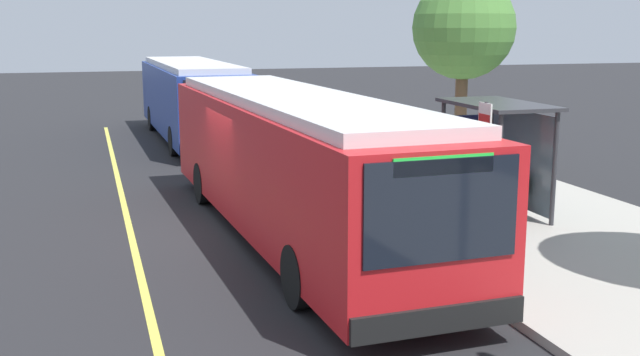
{
  "coord_description": "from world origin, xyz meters",
  "views": [
    {
      "loc": [
        15.82,
        -2.93,
        4.28
      ],
      "look_at": [
        3.52,
        0.81,
        1.72
      ],
      "focal_mm": 43.21,
      "sensor_mm": 36.0,
      "label": 1
    }
  ],
  "objects_px": {
    "waiting_bench": "(501,189)",
    "route_sign_post": "(484,157)",
    "transit_bus_second": "(192,98)",
    "pedestrian_commuter": "(459,191)",
    "transit_bus_main": "(294,160)"
  },
  "relations": [
    {
      "from": "waiting_bench",
      "to": "route_sign_post",
      "type": "bearing_deg",
      "value": -35.63
    },
    {
      "from": "route_sign_post",
      "to": "transit_bus_main",
      "type": "bearing_deg",
      "value": -131.94
    },
    {
      "from": "waiting_bench",
      "to": "transit_bus_main",
      "type": "bearing_deg",
      "value": -85.98
    },
    {
      "from": "transit_bus_second",
      "to": "waiting_bench",
      "type": "relative_size",
      "value": 6.98
    },
    {
      "from": "waiting_bench",
      "to": "route_sign_post",
      "type": "distance_m",
      "value": 3.81
    },
    {
      "from": "transit_bus_main",
      "to": "waiting_bench",
      "type": "bearing_deg",
      "value": 94.02
    },
    {
      "from": "pedestrian_commuter",
      "to": "route_sign_post",
      "type": "bearing_deg",
      "value": -2.23
    },
    {
      "from": "transit_bus_second",
      "to": "pedestrian_commuter",
      "type": "height_order",
      "value": "transit_bus_second"
    },
    {
      "from": "transit_bus_second",
      "to": "route_sign_post",
      "type": "distance_m",
      "value": 17.15
    },
    {
      "from": "transit_bus_main",
      "to": "waiting_bench",
      "type": "height_order",
      "value": "transit_bus_main"
    },
    {
      "from": "waiting_bench",
      "to": "pedestrian_commuter",
      "type": "distance_m",
      "value": 2.84
    },
    {
      "from": "transit_bus_second",
      "to": "waiting_bench",
      "type": "distance_m",
      "value": 14.91
    },
    {
      "from": "transit_bus_main",
      "to": "pedestrian_commuter",
      "type": "height_order",
      "value": "transit_bus_main"
    },
    {
      "from": "transit_bus_main",
      "to": "route_sign_post",
      "type": "height_order",
      "value": "same"
    },
    {
      "from": "pedestrian_commuter",
      "to": "transit_bus_second",
      "type": "bearing_deg",
      "value": -169.25
    }
  ]
}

